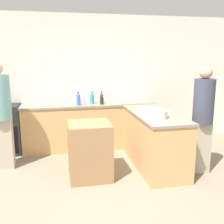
% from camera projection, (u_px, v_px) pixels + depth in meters
% --- Properties ---
extents(ground_plane, '(14.00, 14.00, 0.00)m').
position_uv_depth(ground_plane, '(109.00, 200.00, 3.45)').
color(ground_plane, gray).
extents(wall_back, '(8.00, 0.06, 2.70)m').
position_uv_depth(wall_back, '(86.00, 81.00, 5.53)').
color(wall_back, silver).
rests_on(wall_back, ground_plane).
extents(counter_back, '(2.63, 0.67, 0.93)m').
position_uv_depth(counter_back, '(89.00, 125.00, 5.38)').
color(counter_back, tan).
rests_on(counter_back, ground_plane).
extents(counter_peninsula, '(0.69, 1.68, 0.93)m').
position_uv_depth(counter_peninsula, '(154.00, 139.00, 4.48)').
color(counter_peninsula, tan).
rests_on(counter_peninsula, ground_plane).
extents(range_oven, '(0.61, 0.59, 0.94)m').
position_uv_depth(range_oven, '(5.00, 129.00, 5.08)').
color(range_oven, black).
rests_on(range_oven, ground_plane).
extents(island_table, '(0.64, 0.63, 0.87)m').
position_uv_depth(island_table, '(90.00, 150.00, 4.04)').
color(island_table, '#997047').
rests_on(island_table, ground_plane).
extents(mixing_bowl, '(0.38, 0.38, 0.12)m').
position_uv_depth(mixing_bowl, '(155.00, 114.00, 4.02)').
color(mixing_bowl, white).
rests_on(mixing_bowl, counter_peninsula).
extents(hot_sauce_bottle, '(0.07, 0.07, 0.23)m').
position_uv_depth(hot_sauce_bottle, '(102.00, 98.00, 5.31)').
color(hot_sauce_bottle, red).
rests_on(hot_sauce_bottle, counter_back).
extents(vinegar_bottle_clear, '(0.06, 0.06, 0.20)m').
position_uv_depth(vinegar_bottle_clear, '(83.00, 100.00, 5.13)').
color(vinegar_bottle_clear, silver).
rests_on(vinegar_bottle_clear, counter_back).
extents(water_bottle_blue, '(0.08, 0.08, 0.27)m').
position_uv_depth(water_bottle_blue, '(78.00, 100.00, 5.07)').
color(water_bottle_blue, '#386BB7').
rests_on(water_bottle_blue, counter_back).
extents(dish_soap_bottle, '(0.08, 0.08, 0.25)m').
position_uv_depth(dish_soap_bottle, '(92.00, 99.00, 5.21)').
color(dish_soap_bottle, '#338CBF').
rests_on(dish_soap_bottle, counter_back).
extents(wine_bottle_dark, '(0.07, 0.07, 0.18)m').
position_uv_depth(wine_bottle_dark, '(102.00, 101.00, 5.15)').
color(wine_bottle_dark, black).
rests_on(wine_bottle_dark, counter_back).
extents(person_by_range, '(0.37, 0.37, 1.77)m').
position_uv_depth(person_by_range, '(0.00, 113.00, 4.26)').
color(person_by_range, '#ADA38E').
rests_on(person_by_range, ground_plane).
extents(person_at_peninsula, '(0.32, 0.32, 1.72)m').
position_uv_depth(person_at_peninsula, '(203.00, 116.00, 4.10)').
color(person_at_peninsula, '#ADA38E').
rests_on(person_at_peninsula, ground_plane).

